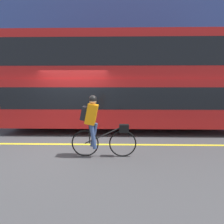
% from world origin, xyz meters
% --- Properties ---
extents(ground_plane, '(80.00, 80.00, 0.00)m').
position_xyz_m(ground_plane, '(0.00, 0.00, 0.00)').
color(ground_plane, '#424244').
extents(road_center_line, '(50.00, 0.14, 0.01)m').
position_xyz_m(road_center_line, '(0.00, -0.14, 0.00)').
color(road_center_line, yellow).
rests_on(road_center_line, ground_plane).
extents(sidewalk_curb, '(60.00, 1.90, 0.11)m').
position_xyz_m(sidewalk_curb, '(0.00, 5.18, 0.06)').
color(sidewalk_curb, gray).
rests_on(sidewalk_curb, ground_plane).
extents(building_facade, '(60.00, 0.30, 9.60)m').
position_xyz_m(building_facade, '(0.00, 6.28, 4.80)').
color(building_facade, '#33478C').
rests_on(building_facade, ground_plane).
extents(bus, '(9.55, 2.58, 3.95)m').
position_xyz_m(bus, '(1.80, 1.97, 2.19)').
color(bus, black).
rests_on(bus, ground_plane).
extents(cyclist_on_bike, '(1.79, 0.32, 1.71)m').
position_xyz_m(cyclist_on_bike, '(1.06, -1.11, 0.91)').
color(cyclist_on_bike, black).
rests_on(cyclist_on_bike, ground_plane).
extents(trash_bin, '(0.54, 0.54, 0.87)m').
position_xyz_m(trash_bin, '(3.31, 5.09, 0.55)').
color(trash_bin, '#515156').
rests_on(trash_bin, sidewalk_curb).
extents(street_sign_post, '(0.36, 0.09, 2.25)m').
position_xyz_m(street_sign_post, '(8.06, 5.08, 1.38)').
color(street_sign_post, '#59595B').
rests_on(street_sign_post, sidewalk_curb).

